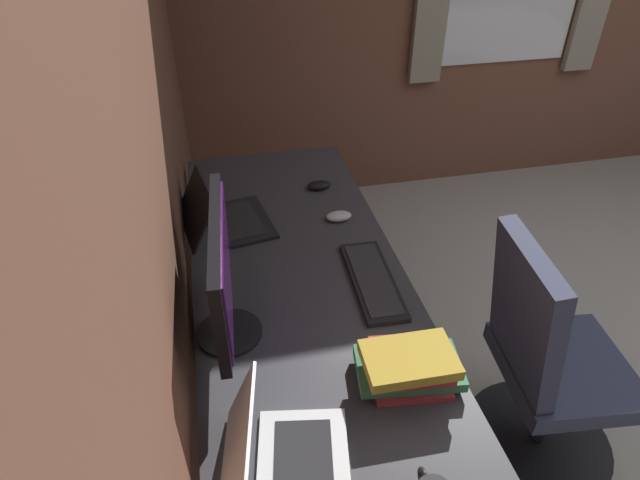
{
  "coord_description": "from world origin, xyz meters",
  "views": [
    {
      "loc": [
        -1.01,
        2.2,
        1.92
      ],
      "look_at": [
        0.29,
        1.91,
        0.95
      ],
      "focal_mm": 29.79,
      "sensor_mm": 36.0,
      "label": 1
    }
  ],
  "objects_px": {
    "mouse_spare": "(319,185)",
    "book_stack_near": "(409,365)",
    "mouse_main": "(339,216)",
    "laptop_left": "(277,462)",
    "keyboard_main": "(373,280)",
    "drawer_pedestal": "(297,362)",
    "laptop_leftmost": "(222,216)",
    "office_chair": "(544,371)",
    "monitor_primary": "(222,274)"
  },
  "relations": [
    {
      "from": "mouse_spare",
      "to": "book_stack_near",
      "type": "xyz_separation_m",
      "value": [
        -1.08,
        -0.02,
        0.04
      ]
    },
    {
      "from": "mouse_main",
      "to": "book_stack_near",
      "type": "xyz_separation_m",
      "value": [
        -0.82,
        0.01,
        0.04
      ]
    },
    {
      "from": "laptop_left",
      "to": "mouse_spare",
      "type": "distance_m",
      "value": 1.34
    },
    {
      "from": "keyboard_main",
      "to": "drawer_pedestal",
      "type": "bearing_deg",
      "value": 81.53
    },
    {
      "from": "laptop_leftmost",
      "to": "office_chair",
      "type": "distance_m",
      "value": 1.31
    },
    {
      "from": "laptop_leftmost",
      "to": "mouse_spare",
      "type": "relative_size",
      "value": 3.65
    },
    {
      "from": "drawer_pedestal",
      "to": "mouse_spare",
      "type": "relative_size",
      "value": 6.68
    },
    {
      "from": "office_chair",
      "to": "monitor_primary",
      "type": "bearing_deg",
      "value": 82.03
    },
    {
      "from": "monitor_primary",
      "to": "laptop_leftmost",
      "type": "height_order",
      "value": "monitor_primary"
    },
    {
      "from": "monitor_primary",
      "to": "office_chair",
      "type": "distance_m",
      "value": 1.18
    },
    {
      "from": "monitor_primary",
      "to": "laptop_leftmost",
      "type": "xyz_separation_m",
      "value": [
        0.59,
        -0.02,
        -0.19
      ]
    },
    {
      "from": "laptop_left",
      "to": "book_stack_near",
      "type": "relative_size",
      "value": 1.24
    },
    {
      "from": "keyboard_main",
      "to": "laptop_leftmost",
      "type": "bearing_deg",
      "value": 46.44
    },
    {
      "from": "laptop_left",
      "to": "keyboard_main",
      "type": "relative_size",
      "value": 0.9
    },
    {
      "from": "drawer_pedestal",
      "to": "keyboard_main",
      "type": "xyz_separation_m",
      "value": [
        -0.04,
        -0.26,
        0.39
      ]
    },
    {
      "from": "monitor_primary",
      "to": "office_chair",
      "type": "relative_size",
      "value": 0.55
    },
    {
      "from": "laptop_leftmost",
      "to": "mouse_main",
      "type": "height_order",
      "value": "laptop_leftmost"
    },
    {
      "from": "mouse_main",
      "to": "office_chair",
      "type": "height_order",
      "value": "office_chair"
    },
    {
      "from": "laptop_leftmost",
      "to": "mouse_main",
      "type": "bearing_deg",
      "value": -96.33
    },
    {
      "from": "laptop_leftmost",
      "to": "keyboard_main",
      "type": "relative_size",
      "value": 0.89
    },
    {
      "from": "mouse_spare",
      "to": "book_stack_near",
      "type": "bearing_deg",
      "value": -179.07
    },
    {
      "from": "drawer_pedestal",
      "to": "mouse_main",
      "type": "xyz_separation_m",
      "value": [
        0.36,
        -0.25,
        0.4
      ]
    },
    {
      "from": "laptop_leftmost",
      "to": "monitor_primary",
      "type": "bearing_deg",
      "value": 177.95
    },
    {
      "from": "laptop_left",
      "to": "mouse_spare",
      "type": "xyz_separation_m",
      "value": [
        1.28,
        -0.38,
        -0.03
      ]
    },
    {
      "from": "laptop_left",
      "to": "office_chair",
      "type": "bearing_deg",
      "value": -71.06
    },
    {
      "from": "monitor_primary",
      "to": "mouse_spare",
      "type": "distance_m",
      "value": 0.94
    },
    {
      "from": "monitor_primary",
      "to": "keyboard_main",
      "type": "relative_size",
      "value": 1.26
    },
    {
      "from": "keyboard_main",
      "to": "mouse_spare",
      "type": "bearing_deg",
      "value": 3.81
    },
    {
      "from": "office_chair",
      "to": "laptop_left",
      "type": "bearing_deg",
      "value": 108.94
    },
    {
      "from": "monitor_primary",
      "to": "keyboard_main",
      "type": "bearing_deg",
      "value": -74.46
    },
    {
      "from": "mouse_main",
      "to": "book_stack_near",
      "type": "distance_m",
      "value": 0.82
    },
    {
      "from": "keyboard_main",
      "to": "book_stack_near",
      "type": "bearing_deg",
      "value": 176.37
    },
    {
      "from": "drawer_pedestal",
      "to": "keyboard_main",
      "type": "relative_size",
      "value": 1.64
    },
    {
      "from": "drawer_pedestal",
      "to": "mouse_spare",
      "type": "bearing_deg",
      "value": -19.59
    },
    {
      "from": "keyboard_main",
      "to": "mouse_spare",
      "type": "relative_size",
      "value": 4.09
    },
    {
      "from": "mouse_spare",
      "to": "laptop_left",
      "type": "bearing_deg",
      "value": 163.52
    },
    {
      "from": "mouse_spare",
      "to": "keyboard_main",
      "type": "bearing_deg",
      "value": -176.19
    },
    {
      "from": "mouse_main",
      "to": "office_chair",
      "type": "distance_m",
      "value": 0.94
    },
    {
      "from": "monitor_primary",
      "to": "keyboard_main",
      "type": "distance_m",
      "value": 0.56
    },
    {
      "from": "mouse_main",
      "to": "drawer_pedestal",
      "type": "bearing_deg",
      "value": 145.8
    },
    {
      "from": "drawer_pedestal",
      "to": "keyboard_main",
      "type": "height_order",
      "value": "keyboard_main"
    },
    {
      "from": "laptop_left",
      "to": "mouse_spare",
      "type": "relative_size",
      "value": 3.67
    },
    {
      "from": "laptop_leftmost",
      "to": "laptop_left",
      "type": "bearing_deg",
      "value": -177.23
    },
    {
      "from": "monitor_primary",
      "to": "office_chair",
      "type": "height_order",
      "value": "monitor_primary"
    },
    {
      "from": "mouse_spare",
      "to": "office_chair",
      "type": "xyz_separation_m",
      "value": [
        -0.94,
        -0.6,
        -0.29
      ]
    },
    {
      "from": "keyboard_main",
      "to": "mouse_spare",
      "type": "distance_m",
      "value": 0.66
    },
    {
      "from": "monitor_primary",
      "to": "office_chair",
      "type": "xyz_separation_m",
      "value": [
        -0.15,
        -1.05,
        -0.51
      ]
    },
    {
      "from": "drawer_pedestal",
      "to": "office_chair",
      "type": "relative_size",
      "value": 0.72
    },
    {
      "from": "mouse_main",
      "to": "mouse_spare",
      "type": "relative_size",
      "value": 1.0
    },
    {
      "from": "laptop_leftmost",
      "to": "mouse_main",
      "type": "relative_size",
      "value": 3.65
    }
  ]
}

